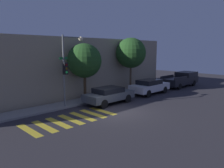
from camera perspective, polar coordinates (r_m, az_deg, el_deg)
The scene contains 10 objects.
ground_plane at distance 15.79m, azimuth 0.94°, elevation -7.28°, with size 60.00×60.00×0.00m, color #2D2B30.
sidewalk at distance 18.77m, azimuth -8.06°, elevation -4.52°, with size 26.00×1.79×0.14m, color gray.
building_row at distance 21.93m, azimuth -14.96°, elevation 4.31°, with size 26.00×6.00×5.50m, color gray.
crosswalk at distance 14.37m, azimuth -10.71°, elevation -9.09°, with size 5.92×2.60×0.00m.
traffic_light_pole at distance 16.76m, azimuth -11.29°, elevation 5.76°, with size 2.15×0.56×5.50m.
sedan_near_corner at distance 17.99m, azimuth -0.79°, elevation -2.83°, with size 4.38×1.86×1.35m.
sedan_middle at distance 22.22m, azimuth 9.81°, elevation -0.57°, with size 4.57×1.89×1.46m.
pickup_truck at distance 27.68m, azimuth 17.64°, elevation 1.20°, with size 5.70×2.05×1.69m.
tree_near_corner at distance 18.81m, azimuth -7.21°, elevation 6.05°, with size 2.94×2.94×4.96m.
tree_midblock at distance 23.00m, azimuth 4.96°, elevation 8.07°, with size 3.14×3.14×5.65m.
Camera 1 is at (-10.84, -10.59, 4.41)m, focal length 35.00 mm.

